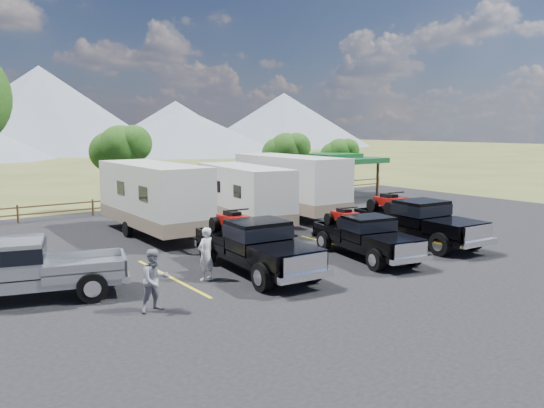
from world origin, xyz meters
TOP-DOWN VIEW (x-y plane):
  - ground at (0.00, 0.00)m, footprint 320.00×320.00m
  - asphalt_lot at (0.00, 3.00)m, footprint 44.00×34.00m
  - stall_lines at (0.00, 4.00)m, footprint 12.12×5.50m
  - tree_ne_a at (8.97, 17.01)m, footprint 3.11×2.92m
  - tree_ne_b at (14.98, 18.01)m, footprint 2.77×2.59m
  - tree_north at (-2.03, 19.02)m, footprint 3.46×3.24m
  - rail_fence at (2.00, 18.50)m, footprint 36.12×0.12m
  - pavilion at (13.00, 17.00)m, footprint 6.20×6.20m
  - rig_left at (-3.27, 2.96)m, footprint 2.57×6.35m
  - rig_center at (1.42, 2.19)m, footprint 2.76×5.74m
  - rig_right at (5.12, 2.64)m, footprint 2.66×6.56m
  - trailer_left at (-3.47, 11.13)m, footprint 2.64×9.72m
  - trailer_center at (1.13, 10.40)m, footprint 3.34×9.02m
  - trailer_right at (4.91, 11.41)m, footprint 3.06×10.02m
  - pickup_silver at (-10.52, 4.39)m, footprint 6.33×3.54m
  - person_a at (-5.16, 3.06)m, footprint 0.75×0.61m
  - person_b at (-7.79, 1.20)m, footprint 0.92×0.75m

SIDE VIEW (x-z plane):
  - ground at x=0.00m, z-range 0.00..0.00m
  - asphalt_lot at x=0.00m, z-range 0.00..0.04m
  - stall_lines at x=0.00m, z-range 0.04..0.05m
  - rail_fence at x=2.00m, z-range 0.11..1.11m
  - person_b at x=-7.79m, z-range 0.04..1.80m
  - rig_center at x=1.42m, z-range 0.01..1.85m
  - person_a at x=-5.16m, z-range 0.04..1.82m
  - pickup_silver at x=-10.52m, z-range 0.08..1.89m
  - rig_left at x=-3.27m, z-range 0.00..2.08m
  - rig_right at x=5.12m, z-range 0.00..2.14m
  - trailer_center at x=1.13m, z-range 0.11..3.23m
  - trailer_left at x=-3.47m, z-range 0.12..3.50m
  - trailer_right at x=4.91m, z-range 0.12..3.59m
  - pavilion at x=13.00m, z-range 1.18..4.40m
  - tree_ne_b at x=14.98m, z-range 0.99..5.26m
  - tree_ne_a at x=8.97m, z-range 1.10..5.86m
  - tree_north at x=-2.03m, z-range 1.21..6.46m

